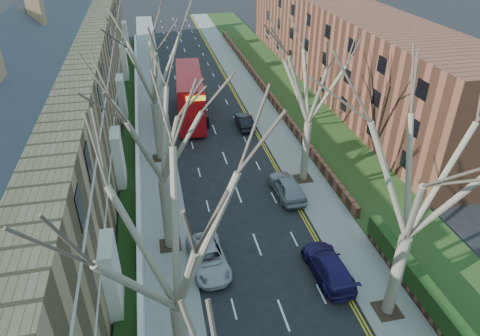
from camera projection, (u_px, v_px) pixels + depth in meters
pavement_left at (153, 111)px, 47.66m from camera, size 3.00×102.00×0.12m
pavement_right at (257, 102)px, 49.82m from camera, size 3.00×102.00×0.12m
terrace_left at (59, 96)px, 36.76m from camera, size 9.70×78.00×13.60m
flats_right at (340, 45)px, 52.70m from camera, size 13.97×54.00×10.00m
front_wall_left at (138, 140)px, 40.37m from camera, size 0.30×78.00×1.00m
grass_verge_right at (294, 99)px, 50.59m from camera, size 6.00×102.00×0.06m
tree_left_mid at (169, 226)px, 15.17m from camera, size 10.50×10.50×14.71m
tree_left_far at (157, 120)px, 23.71m from camera, size 10.15×10.15×14.22m
tree_left_dist at (149, 54)px, 33.60m from camera, size 10.50×10.50×14.71m
tree_right_mid at (425, 164)px, 18.90m from camera, size 10.50×10.50×14.71m
tree_right_far at (313, 72)px, 30.79m from camera, size 10.15×10.15×14.22m
double_decker_bus at (190, 97)px, 45.22m from camera, size 3.51×11.63×4.78m
car_left_far at (208, 258)px, 26.57m from camera, size 2.52×4.87×1.31m
car_right_near at (328, 266)px, 25.90m from camera, size 2.17×4.99×1.43m
car_right_mid at (287, 186)px, 33.24m from camera, size 2.11×4.79×1.60m
car_right_far at (244, 121)px, 43.89m from camera, size 1.48×4.10×1.34m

